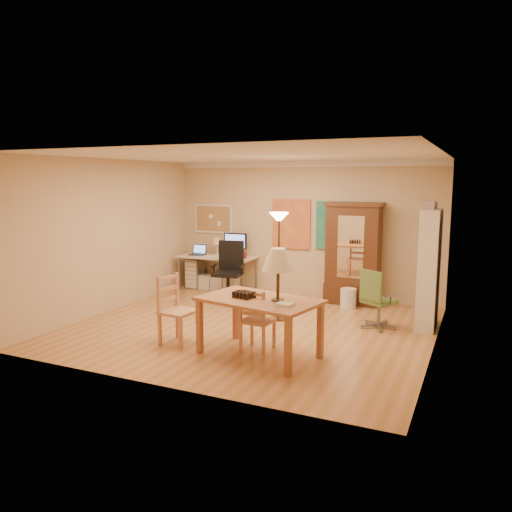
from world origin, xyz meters
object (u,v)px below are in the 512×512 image
at_px(computer_desk, 219,270).
at_px(bookshelf, 429,270).
at_px(office_chair_black, 229,284).
at_px(office_chair_green, 377,313).
at_px(armoire, 353,260).
at_px(dining_table, 266,288).

bearing_deg(computer_desk, bookshelf, -12.99).
xyz_separation_m(office_chair_black, office_chair_green, (3.02, -0.71, -0.05)).
distance_m(office_chair_green, armoire, 1.73).
height_order(computer_desk, office_chair_green, computer_desk).
xyz_separation_m(dining_table, computer_desk, (-2.48, 3.27, -0.48)).
height_order(dining_table, armoire, armoire).
height_order(computer_desk, armoire, armoire).
relative_size(computer_desk, armoire, 0.85).
xyz_separation_m(computer_desk, office_chair_green, (3.58, -1.37, -0.20)).
bearing_deg(bookshelf, office_chair_black, 174.80).
bearing_deg(bookshelf, armoire, 143.74).
bearing_deg(dining_table, bookshelf, 51.60).
distance_m(dining_table, bookshelf, 2.91).
relative_size(dining_table, armoire, 0.89).
xyz_separation_m(office_chair_black, bookshelf, (3.73, -0.34, 0.63)).
height_order(office_chair_black, bookshelf, bookshelf).
bearing_deg(bookshelf, computer_desk, 167.01).
bearing_deg(computer_desk, office_chair_black, -49.28).
bearing_deg(office_chair_black, office_chair_green, -13.29).
distance_m(dining_table, office_chair_green, 2.30).
bearing_deg(office_chair_black, computer_desk, 130.72).
bearing_deg(bookshelf, office_chair_green, -152.18).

